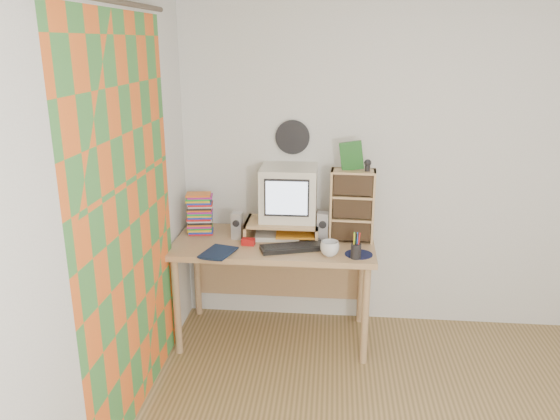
% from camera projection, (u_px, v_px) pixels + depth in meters
% --- Properties ---
extents(back_wall, '(3.50, 0.00, 3.50)m').
position_uv_depth(back_wall, '(421.00, 164.00, 3.94)').
color(back_wall, white).
rests_on(back_wall, floor).
extents(left_wall, '(0.00, 3.50, 3.50)m').
position_uv_depth(left_wall, '(81.00, 238.00, 2.44)').
color(left_wall, white).
rests_on(left_wall, floor).
extents(curtain, '(0.00, 2.20, 2.20)m').
position_uv_depth(curtain, '(130.00, 225.00, 2.93)').
color(curtain, orange).
rests_on(curtain, left_wall).
extents(wall_disc, '(0.25, 0.02, 0.25)m').
position_uv_depth(wall_disc, '(292.00, 137.00, 3.96)').
color(wall_disc, black).
rests_on(wall_disc, back_wall).
extents(desk, '(1.40, 0.70, 0.75)m').
position_uv_depth(desk, '(275.00, 256.00, 3.94)').
color(desk, tan).
rests_on(desk, floor).
extents(monitor_riser, '(0.52, 0.30, 0.12)m').
position_uv_depth(monitor_riser, '(282.00, 224.00, 3.90)').
color(monitor_riser, tan).
rests_on(monitor_riser, desk).
extents(crt_monitor, '(0.40, 0.40, 0.38)m').
position_uv_depth(crt_monitor, '(288.00, 194.00, 3.88)').
color(crt_monitor, beige).
rests_on(crt_monitor, monitor_riser).
extents(speaker_left, '(0.08, 0.08, 0.19)m').
position_uv_depth(speaker_left, '(237.00, 226.00, 3.87)').
color(speaker_left, '#A6A5AA').
rests_on(speaker_left, desk).
extents(speaker_right, '(0.08, 0.08, 0.21)m').
position_uv_depth(speaker_right, '(323.00, 227.00, 3.81)').
color(speaker_right, '#A6A5AA').
rests_on(speaker_right, desk).
extents(keyboard, '(0.46, 0.27, 0.03)m').
position_uv_depth(keyboard, '(293.00, 248.00, 3.68)').
color(keyboard, black).
rests_on(keyboard, desk).
extents(dvd_stack, '(0.19, 0.15, 0.25)m').
position_uv_depth(dvd_stack, '(200.00, 217.00, 3.97)').
color(dvd_stack, brown).
rests_on(dvd_stack, desk).
extents(cd_rack, '(0.31, 0.18, 0.51)m').
position_uv_depth(cd_rack, '(352.00, 206.00, 3.79)').
color(cd_rack, tan).
rests_on(cd_rack, desk).
extents(mug, '(0.15, 0.15, 0.10)m').
position_uv_depth(mug, '(330.00, 248.00, 3.57)').
color(mug, silver).
rests_on(mug, desk).
extents(diary, '(0.26, 0.22, 0.04)m').
position_uv_depth(diary, '(206.00, 249.00, 3.63)').
color(diary, '#0E1B35').
rests_on(diary, desk).
extents(mousepad, '(0.22, 0.22, 0.00)m').
position_uv_depth(mousepad, '(359.00, 254.00, 3.60)').
color(mousepad, black).
rests_on(mousepad, desk).
extents(pen_cup, '(0.08, 0.08, 0.14)m').
position_uv_depth(pen_cup, '(356.00, 249.00, 3.52)').
color(pen_cup, black).
rests_on(pen_cup, desk).
extents(papers, '(0.33, 0.25, 0.04)m').
position_uv_depth(papers, '(284.00, 234.00, 3.92)').
color(papers, beige).
rests_on(papers, desk).
extents(red_box, '(0.09, 0.06, 0.04)m').
position_uv_depth(red_box, '(248.00, 242.00, 3.76)').
color(red_box, '#AE1212').
rests_on(red_box, desk).
extents(game_box, '(0.15, 0.04, 0.19)m').
position_uv_depth(game_box, '(351.00, 156.00, 3.70)').
color(game_box, '#175117').
rests_on(game_box, cd_rack).
extents(webcam, '(0.05, 0.05, 0.08)m').
position_uv_depth(webcam, '(368.00, 165.00, 3.68)').
color(webcam, black).
rests_on(webcam, cd_rack).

